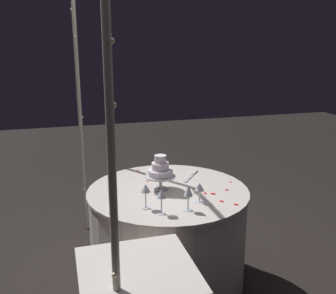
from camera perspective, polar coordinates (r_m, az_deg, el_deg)
name	(u,v)px	position (r m, az deg, el deg)	size (l,w,h in m)	color
ground_plane	(168,279)	(3.20, 0.00, -18.87)	(12.00, 12.00, 0.00)	black
decorative_arch	(87,89)	(2.57, -11.77, 8.32)	(2.16, 0.06, 2.29)	#B7B29E
main_table	(168,236)	(3.01, 0.00, -12.94)	(1.18, 1.18, 0.75)	silver
tiered_cake	(160,171)	(2.80, -1.13, -3.49)	(0.22, 0.22, 0.26)	silver
wine_glass_0	(188,192)	(2.47, 2.99, -6.57)	(0.06, 0.06, 0.17)	silver
wine_glass_1	(200,188)	(2.62, 4.68, -6.04)	(0.06, 0.06, 0.13)	silver
wine_glass_2	(146,190)	(2.51, -3.33, -6.27)	(0.06, 0.06, 0.17)	silver
wine_glass_3	(161,195)	(2.43, -0.98, -7.09)	(0.07, 0.07, 0.16)	silver
cake_knife	(192,175)	(3.13, 3.50, -4.20)	(0.25, 0.20, 0.01)	silver
rose_petal_0	(138,170)	(3.26, -4.48, -3.43)	(0.03, 0.02, 0.00)	red
rose_petal_1	(167,180)	(3.03, -0.08, -4.90)	(0.03, 0.02, 0.00)	red
rose_petal_2	(213,194)	(2.79, 6.63, -6.84)	(0.04, 0.03, 0.00)	red
rose_petal_3	(222,201)	(2.67, 7.91, -7.90)	(0.03, 0.02, 0.00)	red
rose_petal_4	(205,193)	(2.79, 5.49, -6.78)	(0.03, 0.02, 0.00)	red
rose_petal_5	(191,175)	(3.16, 3.47, -4.08)	(0.03, 0.02, 0.00)	red
rose_petal_6	(231,182)	(3.03, 9.19, -5.10)	(0.02, 0.02, 0.00)	red
rose_petal_7	(236,204)	(2.64, 9.97, -8.32)	(0.03, 0.02, 0.00)	red
rose_petal_8	(227,190)	(2.87, 8.63, -6.25)	(0.03, 0.02, 0.00)	red
rose_petal_9	(147,181)	(3.01, -3.07, -5.02)	(0.02, 0.02, 0.00)	red
rose_petal_10	(113,184)	(2.98, -8.15, -5.39)	(0.03, 0.02, 0.00)	red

